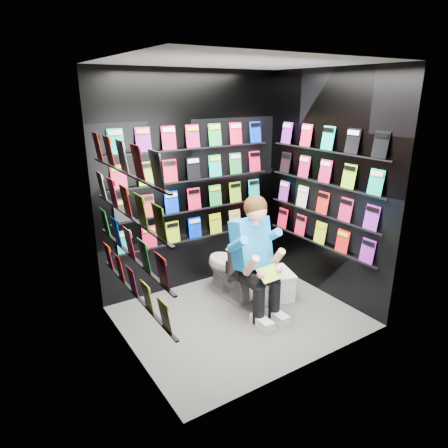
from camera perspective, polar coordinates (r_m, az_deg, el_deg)
floor at (r=4.51m, az=2.16°, el=-13.03°), size 2.40×2.40×0.00m
ceiling at (r=3.85m, az=2.66°, el=22.12°), size 2.40×2.40×0.00m
wall_back at (r=4.81m, az=-4.51°, el=5.77°), size 2.40×0.04×2.60m
wall_front at (r=3.25m, az=12.54°, el=-0.91°), size 2.40×0.04×2.60m
wall_left at (r=3.46m, az=-14.10°, el=0.15°), size 0.04×2.00×2.60m
wall_right at (r=4.76m, az=14.35°, el=5.10°), size 0.04×2.00×2.60m
comics_back at (r=4.78m, az=-4.34°, el=5.76°), size 2.10×0.06×1.37m
comics_left at (r=3.47m, az=-13.64°, el=0.32°), size 0.06×1.70×1.37m
comics_right at (r=4.73m, az=14.10°, el=5.12°), size 0.06×1.70×1.37m
toilet at (r=4.76m, az=0.89°, el=-6.20°), size 0.45×0.77×0.73m
longbox at (r=4.88m, az=8.03°, el=-8.57°), size 0.33×0.45×0.30m
longbox_lid at (r=4.81m, az=8.12°, el=-6.82°), size 0.35×0.47×0.03m
reader at (r=4.31m, az=3.73°, el=-2.88°), size 0.58×0.82×1.47m
held_comic at (r=4.14m, az=6.56°, el=-7.04°), size 0.27×0.16×0.11m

